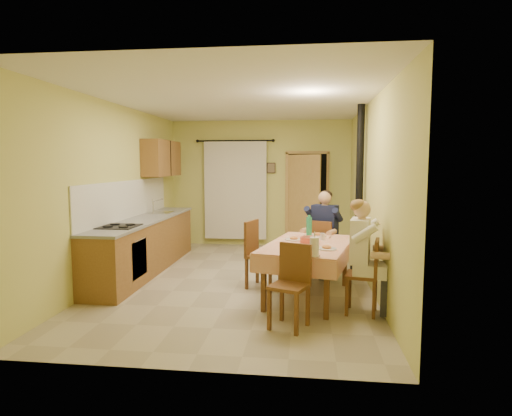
# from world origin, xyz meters

# --- Properties ---
(floor) EXTENTS (4.00, 6.00, 0.01)m
(floor) POSITION_xyz_m (0.00, 0.00, 0.00)
(floor) COLOR tan
(floor) RESTS_ON ground
(room_shell) EXTENTS (4.04, 6.04, 2.82)m
(room_shell) POSITION_xyz_m (0.00, 0.00, 1.82)
(room_shell) COLOR #CECC69
(room_shell) RESTS_ON ground
(kitchen_run) EXTENTS (0.64, 3.64, 1.56)m
(kitchen_run) POSITION_xyz_m (-1.71, 0.40, 0.48)
(kitchen_run) COLOR brown
(kitchen_run) RESTS_ON ground
(upper_cabinets) EXTENTS (0.35, 1.40, 0.70)m
(upper_cabinets) POSITION_xyz_m (-1.82, 1.70, 1.95)
(upper_cabinets) COLOR brown
(upper_cabinets) RESTS_ON room_shell
(curtain) EXTENTS (1.70, 0.07, 2.22)m
(curtain) POSITION_xyz_m (-0.55, 2.90, 1.26)
(curtain) COLOR black
(curtain) RESTS_ON ground
(doorway) EXTENTS (0.96, 0.50, 2.15)m
(doorway) POSITION_xyz_m (1.02, 2.86, 1.05)
(doorway) COLOR black
(doorway) RESTS_ON ground
(dining_table) EXTENTS (1.43, 1.96, 0.76)m
(dining_table) POSITION_xyz_m (1.08, -0.74, 0.38)
(dining_table) COLOR tan
(dining_table) RESTS_ON ground
(tableware) EXTENTS (0.68, 1.62, 0.33)m
(tableware) POSITION_xyz_m (1.09, -0.85, 0.81)
(tableware) COLOR white
(tableware) RESTS_ON dining_table
(chair_far) EXTENTS (0.51, 0.51, 0.94)m
(chair_far) POSITION_xyz_m (1.32, 0.37, 0.29)
(chair_far) COLOR brown
(chair_far) RESTS_ON ground
(chair_near) EXTENTS (0.50, 0.50, 0.94)m
(chair_near) POSITION_xyz_m (0.86, -1.87, 0.29)
(chair_near) COLOR brown
(chair_near) RESTS_ON ground
(chair_right) EXTENTS (0.45, 0.45, 0.93)m
(chair_right) POSITION_xyz_m (1.74, -1.30, 0.29)
(chair_right) COLOR brown
(chair_right) RESTS_ON ground
(chair_left) EXTENTS (0.55, 0.55, 1.00)m
(chair_left) POSITION_xyz_m (0.40, -0.33, 0.29)
(chair_left) COLOR brown
(chair_left) RESTS_ON ground
(man_far) EXTENTS (0.65, 0.60, 1.39)m
(man_far) POSITION_xyz_m (1.33, 0.38, 0.88)
(man_far) COLOR #141938
(man_far) RESTS_ON chair_far
(man_right) EXTENTS (0.54, 0.63, 1.39)m
(man_right) POSITION_xyz_m (1.73, -1.30, 0.88)
(man_right) COLOR white
(man_right) RESTS_ON chair_right
(stove_flue) EXTENTS (0.24, 0.24, 2.80)m
(stove_flue) POSITION_xyz_m (1.90, 0.60, 1.02)
(stove_flue) COLOR black
(stove_flue) RESTS_ON ground
(picture_back) EXTENTS (0.19, 0.03, 0.23)m
(picture_back) POSITION_xyz_m (0.25, 2.97, 1.75)
(picture_back) COLOR black
(picture_back) RESTS_ON room_shell
(picture_right) EXTENTS (0.03, 0.31, 0.21)m
(picture_right) POSITION_xyz_m (1.97, 1.20, 1.85)
(picture_right) COLOR brown
(picture_right) RESTS_ON room_shell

